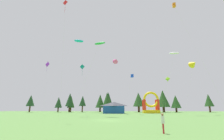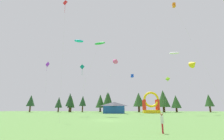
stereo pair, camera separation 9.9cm
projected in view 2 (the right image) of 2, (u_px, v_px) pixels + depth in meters
ground_plane at (108, 120)px, 25.74m from camera, size 120.00×120.00×0.00m
kite_green_parafoil at (100, 43)px, 42.77m from camera, size 9.50×4.60×19.92m
kite_red_diamond at (65, 5)px, 30.96m from camera, size 2.58×4.30×22.96m
kite_cyan_parafoil at (79, 41)px, 43.99m from camera, size 5.41×1.91×20.96m
kite_blue_box at (132, 76)px, 47.89m from camera, size 3.44×1.99×12.08m
kite_purple_diamond at (47, 65)px, 44.32m from camera, size 2.36×5.05×14.69m
kite_white_parafoil at (174, 53)px, 47.76m from camera, size 6.32×1.45×18.87m
kite_lime_diamond at (168, 79)px, 47.12m from camera, size 2.27×4.79×11.05m
kite_teal_diamond at (82, 68)px, 34.10m from camera, size 2.37×2.86×11.17m
kite_orange_box at (174, 6)px, 31.70m from camera, size 7.49×0.88×23.01m
kite_pink_delta at (116, 60)px, 55.70m from camera, size 6.96×2.52×19.68m
kite_yellow_delta at (194, 64)px, 47.80m from camera, size 5.96×2.70×16.49m
person_far_side at (162, 121)px, 12.92m from camera, size 0.31×0.31×1.63m
inflatable_blue_arch at (151, 105)px, 56.57m from camera, size 5.87×3.55×7.71m
festival_tent at (114, 108)px, 54.33m from camera, size 7.29×3.82×3.95m
tree_row_0 at (31, 101)px, 69.19m from camera, size 3.54×3.54×7.51m
tree_row_1 at (59, 102)px, 68.95m from camera, size 3.19×3.19×6.59m
tree_row_2 at (70, 100)px, 69.66m from camera, size 3.68×3.68×8.36m
tree_row_3 at (71, 102)px, 69.60m from camera, size 3.25×3.25×7.16m
tree_row_4 at (83, 101)px, 69.96m from camera, size 3.11×3.11×7.25m
tree_row_5 at (100, 101)px, 71.53m from camera, size 4.32×4.32×7.93m
tree_row_6 at (107, 99)px, 66.85m from camera, size 3.84×3.84×8.54m
tree_row_7 at (109, 99)px, 69.86m from camera, size 3.95×3.95×8.69m
tree_row_8 at (139, 100)px, 69.50m from camera, size 5.11×5.11×8.63m
tree_row_9 at (163, 99)px, 67.64m from camera, size 5.64×5.64×9.49m
tree_row_10 at (176, 102)px, 65.96m from camera, size 4.20×4.20×7.18m
tree_row_11 at (209, 100)px, 66.88m from camera, size 3.77×3.77×7.72m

